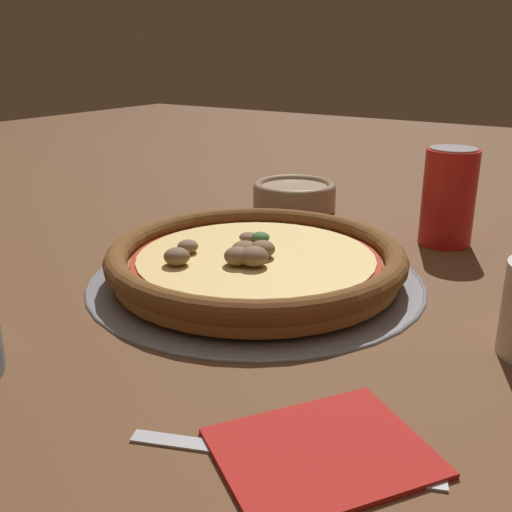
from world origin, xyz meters
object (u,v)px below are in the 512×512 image
object	(u,v)px
pizza	(256,260)
beverage_can	(449,197)
bowl_near	(294,195)
napkin	(322,450)
fork	(301,458)
pizza_tray	(256,278)

from	to	relation	value
pizza	beverage_can	bearing A→B (deg)	-28.71
bowl_near	beverage_can	bearing A→B (deg)	-99.63
napkin	bowl_near	bearing A→B (deg)	31.70
pizza	napkin	distance (m)	0.30
pizza	fork	world-z (taller)	pizza
pizza_tray	napkin	bearing A→B (deg)	-138.55
pizza	beverage_can	size ratio (longest dim) A/B	2.61
pizza	beverage_can	distance (m)	0.28
fork	bowl_near	bearing A→B (deg)	99.16
pizza_tray	beverage_can	bearing A→B (deg)	-28.71
napkin	beverage_can	xyz separation A→B (m)	(0.47, 0.07, 0.06)
pizza	bowl_near	size ratio (longest dim) A/B	2.52
fork	beverage_can	size ratio (longest dim) A/B	1.54
bowl_near	fork	xyz separation A→B (m)	(-0.52, -0.31, -0.02)
pizza_tray	beverage_can	size ratio (longest dim) A/B	2.94
pizza	fork	xyz separation A→B (m)	(-0.24, -0.19, -0.02)
pizza_tray	fork	world-z (taller)	pizza_tray
bowl_near	beverage_can	distance (m)	0.26
pizza	pizza_tray	bearing A→B (deg)	-26.51
pizza_tray	bowl_near	world-z (taller)	bowl_near
pizza	fork	bearing A→B (deg)	-141.12
pizza	bowl_near	world-z (taller)	pizza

